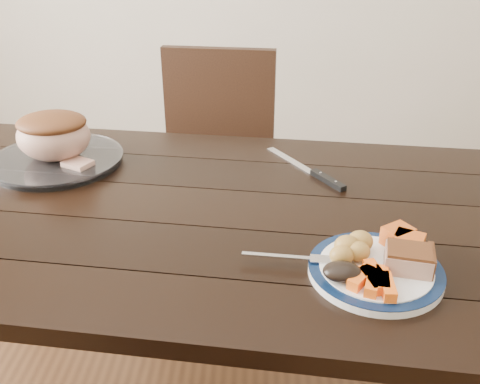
{
  "coord_description": "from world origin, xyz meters",
  "views": [
    {
      "loc": [
        0.12,
        -1.09,
        1.36
      ],
      "look_at": [
        0.08,
        -0.02,
        0.8
      ],
      "focal_mm": 40.0,
      "sensor_mm": 36.0,
      "label": 1
    }
  ],
  "objects_px": {
    "fork": "(294,258)",
    "roast_joint": "(54,137)",
    "dining_table": "(208,240)",
    "serving_platter": "(58,161)",
    "carving_knife": "(318,175)",
    "dinner_plate": "(375,271)",
    "chair_far": "(215,163)",
    "pork_slice": "(408,260)"
  },
  "relations": [
    {
      "from": "fork",
      "to": "roast_joint",
      "type": "bearing_deg",
      "value": 149.15
    },
    {
      "from": "dining_table",
      "to": "serving_platter",
      "type": "xyz_separation_m",
      "value": [
        -0.43,
        0.22,
        0.1
      ]
    },
    {
      "from": "serving_platter",
      "to": "carving_knife",
      "type": "relative_size",
      "value": 1.24
    },
    {
      "from": "dinner_plate",
      "to": "fork",
      "type": "bearing_deg",
      "value": 172.24
    },
    {
      "from": "chair_far",
      "to": "fork",
      "type": "relative_size",
      "value": 5.21
    },
    {
      "from": "pork_slice",
      "to": "roast_joint",
      "type": "height_order",
      "value": "roast_joint"
    },
    {
      "from": "dining_table",
      "to": "fork",
      "type": "distance_m",
      "value": 0.32
    },
    {
      "from": "chair_far",
      "to": "roast_joint",
      "type": "relative_size",
      "value": 4.76
    },
    {
      "from": "dining_table",
      "to": "pork_slice",
      "type": "xyz_separation_m",
      "value": [
        0.4,
        -0.26,
        0.13
      ]
    },
    {
      "from": "serving_platter",
      "to": "carving_knife",
      "type": "bearing_deg",
      "value": -4.27
    },
    {
      "from": "chair_far",
      "to": "pork_slice",
      "type": "distance_m",
      "value": 1.12
    },
    {
      "from": "dinner_plate",
      "to": "pork_slice",
      "type": "bearing_deg",
      "value": -4.76
    },
    {
      "from": "dinner_plate",
      "to": "roast_joint",
      "type": "xyz_separation_m",
      "value": [
        -0.78,
        0.48,
        0.07
      ]
    },
    {
      "from": "chair_far",
      "to": "serving_platter",
      "type": "height_order",
      "value": "chair_far"
    },
    {
      "from": "chair_far",
      "to": "roast_joint",
      "type": "distance_m",
      "value": 0.71
    },
    {
      "from": "dinner_plate",
      "to": "serving_platter",
      "type": "distance_m",
      "value": 0.91
    },
    {
      "from": "pork_slice",
      "to": "dining_table",
      "type": "bearing_deg",
      "value": 147.35
    },
    {
      "from": "carving_knife",
      "to": "roast_joint",
      "type": "bearing_deg",
      "value": -128.43
    },
    {
      "from": "dining_table",
      "to": "carving_knife",
      "type": "bearing_deg",
      "value": 31.64
    },
    {
      "from": "chair_far",
      "to": "carving_knife",
      "type": "bearing_deg",
      "value": 124.59
    },
    {
      "from": "pork_slice",
      "to": "roast_joint",
      "type": "relative_size",
      "value": 0.43
    },
    {
      "from": "serving_platter",
      "to": "dining_table",
      "type": "bearing_deg",
      "value": -27.38
    },
    {
      "from": "dinner_plate",
      "to": "serving_platter",
      "type": "bearing_deg",
      "value": 148.48
    },
    {
      "from": "carving_knife",
      "to": "chair_far",
      "type": "bearing_deg",
      "value": 175.28
    },
    {
      "from": "serving_platter",
      "to": "chair_far",
      "type": "bearing_deg",
      "value": 53.16
    },
    {
      "from": "dining_table",
      "to": "dinner_plate",
      "type": "relative_size",
      "value": 6.63
    },
    {
      "from": "chair_far",
      "to": "serving_platter",
      "type": "relative_size",
      "value": 2.71
    },
    {
      "from": "serving_platter",
      "to": "pork_slice",
      "type": "relative_size",
      "value": 4.05
    },
    {
      "from": "serving_platter",
      "to": "dinner_plate",
      "type": "bearing_deg",
      "value": -31.52
    },
    {
      "from": "serving_platter",
      "to": "carving_knife",
      "type": "height_order",
      "value": "serving_platter"
    },
    {
      "from": "dining_table",
      "to": "dinner_plate",
      "type": "xyz_separation_m",
      "value": [
        0.35,
        -0.25,
        0.1
      ]
    },
    {
      "from": "fork",
      "to": "carving_knife",
      "type": "height_order",
      "value": "fork"
    },
    {
      "from": "roast_joint",
      "to": "carving_knife",
      "type": "distance_m",
      "value": 0.71
    },
    {
      "from": "chair_far",
      "to": "roast_joint",
      "type": "xyz_separation_m",
      "value": [
        -0.39,
        -0.51,
        0.31
      ]
    },
    {
      "from": "serving_platter",
      "to": "roast_joint",
      "type": "bearing_deg",
      "value": 0.0
    },
    {
      "from": "chair_far",
      "to": "fork",
      "type": "distance_m",
      "value": 1.03
    },
    {
      "from": "chair_far",
      "to": "carving_knife",
      "type": "xyz_separation_m",
      "value": [
        0.32,
        -0.57,
        0.23
      ]
    },
    {
      "from": "dining_table",
      "to": "pork_slice",
      "type": "distance_m",
      "value": 0.5
    },
    {
      "from": "chair_far",
      "to": "dinner_plate",
      "type": "distance_m",
      "value": 1.09
    },
    {
      "from": "chair_far",
      "to": "carving_knife",
      "type": "distance_m",
      "value": 0.69
    },
    {
      "from": "dining_table",
      "to": "pork_slice",
      "type": "bearing_deg",
      "value": -32.65
    },
    {
      "from": "dining_table",
      "to": "dinner_plate",
      "type": "bearing_deg",
      "value": -36.19
    }
  ]
}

